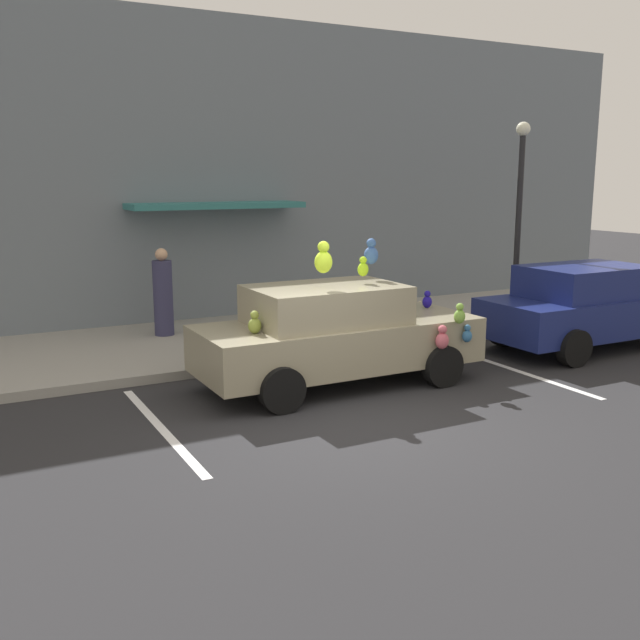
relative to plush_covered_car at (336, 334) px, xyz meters
The scene contains 10 objects.
ground_plane 1.99m from the plush_covered_car, 114.10° to the right, with size 60.00×60.00×0.00m, color #262628.
sidewalk 3.49m from the plush_covered_car, 102.57° to the left, with size 24.00×4.00×0.15m, color gray.
storefront_building 6.03m from the plush_covered_car, 97.66° to the left, with size 24.00×1.25×6.40m.
parking_stripe_front 3.20m from the plush_covered_car, 12.36° to the right, with size 0.12×3.60×0.01m, color silver.
parking_stripe_rear 3.08m from the plush_covered_car, 167.14° to the right, with size 0.12×3.60×0.01m, color silver.
plush_covered_car is the anchor object (origin of this frame).
parked_sedan_behind 5.32m from the plush_covered_car, ahead, with size 4.27×1.92×1.54m.
teddy_bear_on_sidewalk 3.52m from the plush_covered_car, 34.32° to the left, with size 0.32×0.27×0.61m.
street_lamp_post 5.85m from the plush_covered_car, 19.28° to the left, with size 0.28×0.28×4.04m.
pedestrian_near_shopfront 4.32m from the plush_covered_car, 110.40° to the left, with size 0.37×0.37×1.66m.
Camera 1 is at (-4.45, -7.68, 3.14)m, focal length 40.67 mm.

